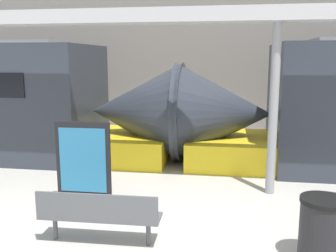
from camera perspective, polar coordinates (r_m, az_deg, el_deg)
name	(u,v)px	position (r m, az deg, el deg)	size (l,w,h in m)	color
station_wall	(197,65)	(13.83, 4.50, 9.23)	(56.00, 0.20, 5.00)	gray
bench_near	(99,213)	(5.71, -10.52, -12.93)	(1.81, 0.48, 0.83)	#4C4F54
trash_bin	(322,231)	(5.58, 22.43, -14.53)	(0.62, 0.62, 0.91)	black
poster_board	(83,164)	(7.15, -12.76, -5.60)	(1.04, 0.07, 1.59)	black
support_column_near	(273,111)	(7.70, 15.77, 2.27)	(0.18, 0.18, 3.42)	gray
canopy_beam	(278,14)	(7.68, 16.46, 16.06)	(28.00, 0.60, 0.28)	#B7B7BC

